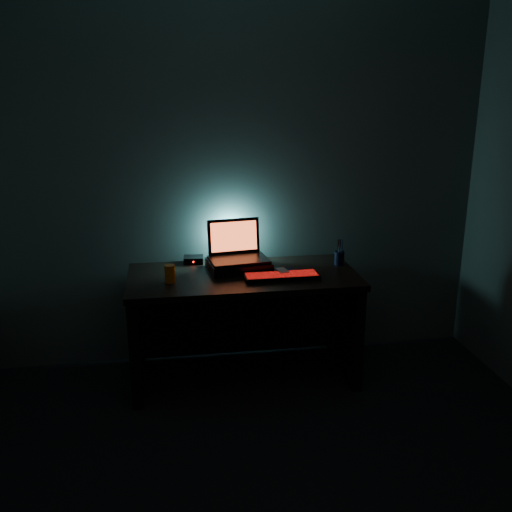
# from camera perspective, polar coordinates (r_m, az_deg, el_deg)

# --- Properties ---
(room) EXTENTS (3.50, 4.00, 2.50)m
(room) POSITION_cam_1_polar(r_m,az_deg,el_deg) (2.07, 4.65, -2.90)
(room) COLOR black
(room) RESTS_ON ground
(desk) EXTENTS (1.50, 0.70, 0.75)m
(desk) POSITION_cam_1_polar(r_m,az_deg,el_deg) (3.87, -1.38, -5.19)
(desk) COLOR black
(desk) RESTS_ON ground
(riser) EXTENTS (0.43, 0.35, 0.06)m
(riser) POSITION_cam_1_polar(r_m,az_deg,el_deg) (3.83, -1.75, -0.91)
(riser) COLOR black
(riser) RESTS_ON desk
(laptop) EXTENTS (0.41, 0.33, 0.26)m
(laptop) POSITION_cam_1_polar(r_m,az_deg,el_deg) (3.85, -1.95, 0.59)
(laptop) COLOR black
(laptop) RESTS_ON riser
(keyboard) EXTENTS (0.48, 0.16, 0.03)m
(keyboard) POSITION_cam_1_polar(r_m,az_deg,el_deg) (3.66, 2.56, -2.03)
(keyboard) COLOR black
(keyboard) RESTS_ON desk
(mousepad) EXTENTS (0.26, 0.24, 0.00)m
(mousepad) POSITION_cam_1_polar(r_m,az_deg,el_deg) (3.72, 2.63, -1.87)
(mousepad) COLOR #0B1C51
(mousepad) RESTS_ON desk
(mouse) EXTENTS (0.08, 0.11, 0.03)m
(mouse) POSITION_cam_1_polar(r_m,az_deg,el_deg) (3.72, 2.63, -1.61)
(mouse) COLOR gray
(mouse) RESTS_ON mousepad
(pen_cup) EXTENTS (0.08, 0.08, 0.10)m
(pen_cup) POSITION_cam_1_polar(r_m,az_deg,el_deg) (3.95, 8.32, -0.21)
(pen_cup) COLOR black
(pen_cup) RESTS_ON desk
(juice_glass) EXTENTS (0.08, 0.08, 0.11)m
(juice_glass) POSITION_cam_1_polar(r_m,az_deg,el_deg) (3.61, -8.59, -1.77)
(juice_glass) COLOR orange
(juice_glass) RESTS_ON desk
(router) EXTENTS (0.14, 0.12, 0.04)m
(router) POSITION_cam_1_polar(r_m,az_deg,el_deg) (3.99, -6.27, -0.36)
(router) COLOR black
(router) RESTS_ON desk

